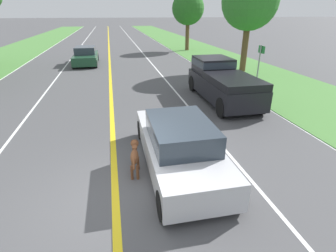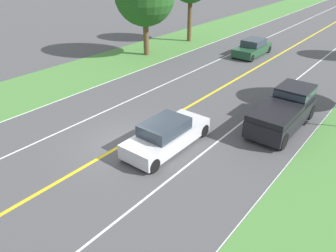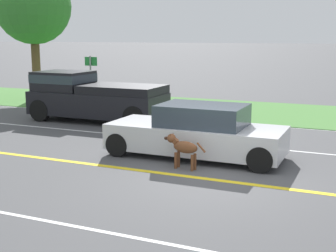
{
  "view_description": "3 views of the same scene",
  "coord_description": "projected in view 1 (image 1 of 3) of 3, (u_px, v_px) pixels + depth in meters",
  "views": [
    {
      "loc": [
        0.18,
        -5.19,
        4.06
      ],
      "look_at": [
        1.6,
        1.48,
        1.07
      ],
      "focal_mm": 28.0,
      "sensor_mm": 36.0,
      "label": 1
    },
    {
      "loc": [
        10.21,
        -9.49,
        8.42
      ],
      "look_at": [
        1.53,
        1.48,
        0.85
      ],
      "focal_mm": 35.0,
      "sensor_mm": 36.0,
      "label": 2
    },
    {
      "loc": [
        -9.82,
        -3.19,
        3.24
      ],
      "look_at": [
        1.73,
        1.83,
        0.8
      ],
      "focal_mm": 50.0,
      "sensor_mm": 36.0,
      "label": 3
    }
  ],
  "objects": [
    {
      "name": "centre_divider_line",
      "position": [
        115.0,
        197.0,
        6.24
      ],
      "size": [
        0.18,
        160.0,
        0.01
      ],
      "primitive_type": "cube",
      "color": "yellow",
      "rests_on": "ground"
    },
    {
      "name": "street_sign",
      "position": [
        260.0,
        60.0,
        15.0
      ],
      "size": [
        0.11,
        0.64,
        2.34
      ],
      "color": "gray",
      "rests_on": "ground"
    },
    {
      "name": "roadside_tree_right_near",
      "position": [
        250.0,
        2.0,
        17.49
      ],
      "size": [
        3.8,
        3.8,
        6.6
      ],
      "color": "brown",
      "rests_on": "ground"
    },
    {
      "name": "pickup_truck",
      "position": [
        221.0,
        81.0,
        12.79
      ],
      "size": [
        2.0,
        5.25,
        1.87
      ],
      "color": "black",
      "rests_on": "ground"
    },
    {
      "name": "ground_plane",
      "position": [
        115.0,
        197.0,
        6.25
      ],
      "size": [
        400.0,
        400.0,
        0.0
      ],
      "primitive_type": "plane",
      "color": "#4C4C4F"
    },
    {
      "name": "roadside_tree_right_far",
      "position": [
        188.0,
        9.0,
        28.07
      ],
      "size": [
        3.43,
        3.43,
        6.09
      ],
      "color": "brown",
      "rests_on": "ground"
    },
    {
      "name": "oncoming_car",
      "position": [
        86.0,
        56.0,
        21.73
      ],
      "size": [
        1.89,
        4.38,
        1.41
      ],
      "rotation": [
        0.0,
        0.0,
        3.14
      ],
      "color": "#1E472D",
      "rests_on": "ground"
    },
    {
      "name": "ego_car",
      "position": [
        179.0,
        145.0,
        7.23
      ],
      "size": [
        1.86,
        4.74,
        1.44
      ],
      "color": "silver",
      "rests_on": "ground"
    },
    {
      "name": "dog",
      "position": [
        135.0,
        155.0,
        6.98
      ],
      "size": [
        0.32,
        1.16,
        0.87
      ],
      "rotation": [
        0.0,
        0.0,
        -0.13
      ],
      "color": "brown",
      "rests_on": "ground"
    },
    {
      "name": "lane_dash_same_dir",
      "position": [
        250.0,
        179.0,
        6.91
      ],
      "size": [
        0.1,
        160.0,
        0.01
      ],
      "primitive_type": "cube",
      "color": "white",
      "rests_on": "ground"
    }
  ]
}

